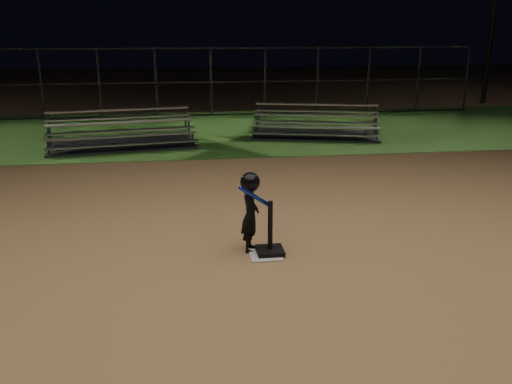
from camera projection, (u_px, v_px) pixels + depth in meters
name	position (u px, v px, depth m)	size (l,w,h in m)	color
ground	(266.00, 256.00, 7.56)	(80.00, 80.00, 0.00)	#A7794B
grass_strip	(218.00, 130.00, 17.03)	(60.00, 8.00, 0.01)	#254E19
home_plate	(266.00, 255.00, 7.56)	(0.45, 0.45, 0.02)	beige
batting_tee	(270.00, 243.00, 7.58)	(0.38, 0.38, 0.77)	black
child_batter	(250.00, 210.00, 7.58)	(0.50, 0.49, 1.17)	black
bleacher_left	(122.00, 140.00, 14.59)	(4.15, 2.49, 0.96)	#ABABB0
bleacher_right	(315.00, 130.00, 15.99)	(4.06, 2.70, 0.91)	silver
backstop_fence	(211.00, 82.00, 19.51)	(20.08, 0.08, 2.50)	#38383D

